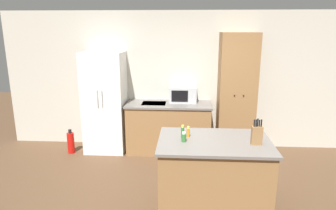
# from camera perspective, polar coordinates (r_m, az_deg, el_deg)

# --- Properties ---
(wall_back) EXTENTS (7.20, 0.06, 2.60)m
(wall_back) POSITION_cam_1_polar(r_m,az_deg,el_deg) (5.78, 4.37, 4.64)
(wall_back) COLOR beige
(wall_back) RESTS_ON ground_plane
(refrigerator) EXTENTS (0.74, 0.67, 1.87)m
(refrigerator) POSITION_cam_1_polar(r_m,az_deg,el_deg) (5.72, -11.87, 0.49)
(refrigerator) COLOR white
(refrigerator) RESTS_ON ground_plane
(back_counter) EXTENTS (1.57, 0.68, 0.93)m
(back_counter) POSITION_cam_1_polar(r_m,az_deg,el_deg) (5.66, 0.14, -4.25)
(back_counter) COLOR olive
(back_counter) RESTS_ON ground_plane
(pantry_cabinet) EXTENTS (0.65, 0.55, 2.21)m
(pantry_cabinet) POSITION_cam_1_polar(r_m,az_deg,el_deg) (5.61, 12.89, 1.97)
(pantry_cabinet) COLOR olive
(pantry_cabinet) RESTS_ON ground_plane
(kitchen_island) EXTENTS (1.41, 0.96, 0.91)m
(kitchen_island) POSITION_cam_1_polar(r_m,az_deg,el_deg) (4.01, 8.58, -12.77)
(kitchen_island) COLOR olive
(kitchen_island) RESTS_ON ground_plane
(microwave) EXTENTS (0.50, 0.33, 0.29)m
(microwave) POSITION_cam_1_polar(r_m,az_deg,el_deg) (5.62, 2.88, 2.06)
(microwave) COLOR #B2B5B7
(microwave) RESTS_ON back_counter
(knife_block) EXTENTS (0.13, 0.07, 0.33)m
(knife_block) POSITION_cam_1_polar(r_m,az_deg,el_deg) (3.77, 16.57, -5.46)
(knife_block) COLOR olive
(knife_block) RESTS_ON kitchen_island
(spice_bottle_tall_dark) EXTENTS (0.04, 0.04, 0.15)m
(spice_bottle_tall_dark) POSITION_cam_1_polar(r_m,az_deg,el_deg) (3.87, 3.86, -5.17)
(spice_bottle_tall_dark) COLOR orange
(spice_bottle_tall_dark) RESTS_ON kitchen_island
(spice_bottle_short_red) EXTENTS (0.04, 0.04, 0.17)m
(spice_bottle_short_red) POSITION_cam_1_polar(r_m,az_deg,el_deg) (3.84, 2.80, -5.13)
(spice_bottle_short_red) COLOR #337033
(spice_bottle_short_red) RESTS_ON kitchen_island
(spice_bottle_amber_oil) EXTENTS (0.06, 0.06, 0.12)m
(spice_bottle_amber_oil) POSITION_cam_1_polar(r_m,az_deg,el_deg) (3.72, 3.04, -6.15)
(spice_bottle_amber_oil) COLOR #337033
(spice_bottle_amber_oil) RESTS_ON kitchen_island
(fire_extinguisher) EXTENTS (0.13, 0.13, 0.46)m
(fire_extinguisher) POSITION_cam_1_polar(r_m,az_deg,el_deg) (5.93, -18.02, -6.81)
(fire_extinguisher) COLOR red
(fire_extinguisher) RESTS_ON ground_plane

